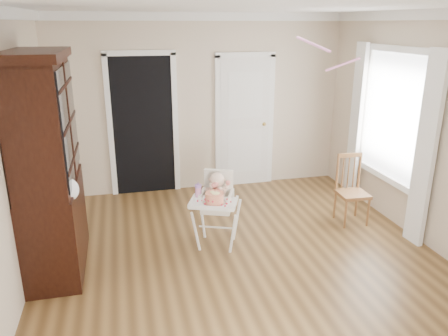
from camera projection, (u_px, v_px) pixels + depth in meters
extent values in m
plane|color=#51381B|center=(245.00, 263.00, 4.87)|extent=(5.00, 5.00, 0.00)
plane|color=white|center=(249.00, 6.00, 4.01)|extent=(5.00, 5.00, 0.00)
plane|color=beige|center=(201.00, 105.00, 6.75)|extent=(4.50, 0.00, 4.50)
plane|color=beige|center=(8.00, 163.00, 3.94)|extent=(0.00, 5.00, 5.00)
plane|color=beige|center=(437.00, 134.00, 4.94)|extent=(0.00, 5.00, 5.00)
cube|color=black|center=(143.00, 127.00, 6.63)|extent=(0.90, 0.03, 2.10)
cube|color=white|center=(110.00, 129.00, 6.51)|extent=(0.08, 0.05, 2.18)
cube|color=white|center=(175.00, 125.00, 6.73)|extent=(0.08, 0.05, 2.18)
cube|color=white|center=(139.00, 53.00, 6.28)|extent=(1.06, 0.05, 0.08)
cube|color=white|center=(245.00, 123.00, 6.98)|extent=(0.80, 0.05, 2.05)
cube|color=white|center=(218.00, 125.00, 6.89)|extent=(0.08, 0.05, 2.13)
cube|color=white|center=(271.00, 122.00, 7.08)|extent=(0.08, 0.05, 2.13)
sphere|color=gold|center=(264.00, 124.00, 7.03)|extent=(0.06, 0.06, 0.06)
cube|color=white|center=(394.00, 116.00, 5.66)|extent=(0.02, 1.20, 1.60)
cube|color=white|center=(401.00, 49.00, 5.39)|extent=(0.06, 1.36, 0.08)
cube|color=white|center=(426.00, 151.00, 5.00)|extent=(0.08, 0.28, 2.30)
cube|color=white|center=(356.00, 123.00, 6.44)|extent=(0.08, 0.28, 2.30)
cylinder|color=white|center=(196.00, 232.00, 5.05)|extent=(0.14, 0.08, 0.54)
cylinder|color=white|center=(233.00, 235.00, 4.99)|extent=(0.08, 0.14, 0.54)
cylinder|color=white|center=(202.00, 218.00, 5.42)|extent=(0.08, 0.14, 0.54)
cylinder|color=white|center=(237.00, 220.00, 5.36)|extent=(0.14, 0.08, 0.54)
cylinder|color=white|center=(216.00, 227.00, 5.16)|extent=(0.39, 0.17, 0.02)
cube|color=white|center=(217.00, 207.00, 5.13)|extent=(0.44, 0.43, 0.07)
cube|color=white|center=(202.00, 198.00, 5.12)|extent=(0.15, 0.30, 0.16)
cube|color=white|center=(231.00, 199.00, 5.07)|extent=(0.15, 0.30, 0.16)
cube|color=white|center=(219.00, 185.00, 5.20)|extent=(0.34, 0.18, 0.39)
cube|color=white|center=(214.00, 203.00, 4.88)|extent=(0.60, 0.52, 0.03)
cube|color=white|center=(211.00, 208.00, 4.71)|extent=(0.48, 0.21, 0.04)
ellipsoid|color=beige|center=(217.00, 196.00, 5.11)|extent=(0.24, 0.22, 0.25)
sphere|color=beige|center=(217.00, 180.00, 5.05)|extent=(0.22, 0.22, 0.17)
sphere|color=red|center=(216.00, 193.00, 5.04)|extent=(0.12, 0.12, 0.12)
sphere|color=red|center=(214.00, 185.00, 4.99)|extent=(0.06, 0.06, 0.06)
sphere|color=red|center=(228.00, 183.00, 4.96)|extent=(0.06, 0.06, 0.06)
cylinder|color=silver|center=(214.00, 202.00, 4.86)|extent=(0.27, 0.27, 0.01)
cylinder|color=red|center=(214.00, 197.00, 4.84)|extent=(0.20, 0.20, 0.11)
cylinder|color=#F2E08C|center=(216.00, 194.00, 4.81)|extent=(0.09, 0.09, 0.02)
cylinder|color=pink|center=(198.00, 192.00, 5.01)|extent=(0.07, 0.07, 0.11)
cylinder|color=#A26EC1|center=(198.00, 186.00, 4.99)|extent=(0.08, 0.08, 0.03)
cone|color=#A26EC1|center=(198.00, 183.00, 4.98)|extent=(0.02, 0.02, 0.04)
cube|color=black|center=(56.00, 225.00, 4.69)|extent=(0.53, 1.28, 0.96)
cube|color=black|center=(42.00, 123.00, 4.34)|extent=(0.49, 1.28, 1.28)
cube|color=black|center=(66.00, 129.00, 4.10)|extent=(0.02, 0.56, 1.12)
cube|color=black|center=(72.00, 116.00, 4.69)|extent=(0.02, 0.56, 1.12)
cube|color=black|center=(33.00, 55.00, 4.13)|extent=(0.58, 1.37, 0.09)
ellipsoid|color=white|center=(68.00, 190.00, 4.22)|extent=(0.21, 0.17, 0.23)
cube|color=brown|center=(353.00, 194.00, 5.76)|extent=(0.39, 0.39, 0.04)
cylinder|color=brown|center=(346.00, 214.00, 5.65)|extent=(0.03, 0.03, 0.40)
cylinder|color=brown|center=(368.00, 212.00, 5.71)|extent=(0.03, 0.03, 0.40)
cylinder|color=brown|center=(335.00, 204.00, 5.95)|extent=(0.03, 0.03, 0.40)
cylinder|color=brown|center=(356.00, 203.00, 6.01)|extent=(0.03, 0.03, 0.40)
cylinder|color=brown|center=(337.00, 172.00, 5.81)|extent=(0.03, 0.03, 0.52)
cylinder|color=brown|center=(359.00, 171.00, 5.87)|extent=(0.03, 0.03, 0.52)
cube|color=brown|center=(350.00, 155.00, 5.77)|extent=(0.34, 0.05, 0.05)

